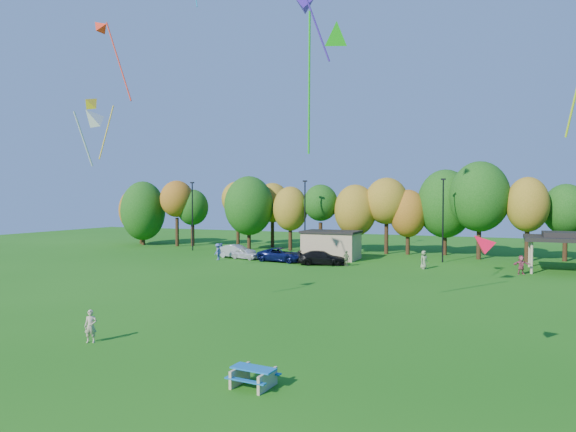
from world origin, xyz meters
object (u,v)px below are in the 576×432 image
at_px(car_b, 236,251).
at_px(car_d, 322,258).
at_px(kite_flyer, 91,326).
at_px(car_a, 245,254).
at_px(picnic_table, 253,376).
at_px(car_c, 282,255).

distance_m(car_b, car_d, 11.42).
bearing_deg(kite_flyer, car_a, 77.44).
bearing_deg(car_b, kite_flyer, -158.43).
bearing_deg(picnic_table, car_b, 123.97).
bearing_deg(car_d, kite_flyer, 160.53).
height_order(car_c, car_d, car_c).
height_order(kite_flyer, car_c, kite_flyer).
relative_size(kite_flyer, car_b, 0.35).
height_order(picnic_table, kite_flyer, kite_flyer).
distance_m(car_b, car_c, 6.47).
xyz_separation_m(car_c, car_d, (4.89, -0.79, -0.02)).
distance_m(picnic_table, car_b, 41.09).
distance_m(picnic_table, car_c, 37.20).
distance_m(picnic_table, kite_flyer, 10.07).
bearing_deg(picnic_table, car_c, 116.40).
relative_size(car_c, car_d, 1.08).
xyz_separation_m(kite_flyer, car_c, (-4.19, 32.35, -0.04)).
xyz_separation_m(car_a, car_c, (4.78, -0.51, 0.13)).
bearing_deg(car_c, car_b, 85.82).
bearing_deg(car_c, car_a, 90.81).
height_order(kite_flyer, car_d, kite_flyer).
xyz_separation_m(picnic_table, car_c, (-14.03, 34.45, 0.34)).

